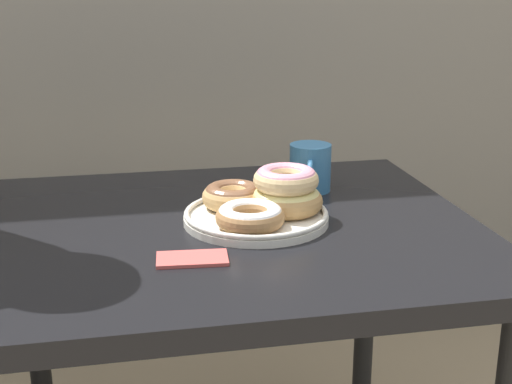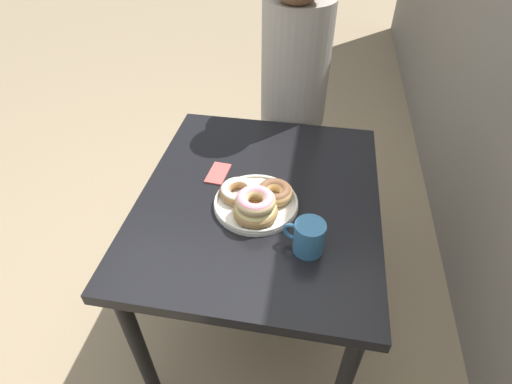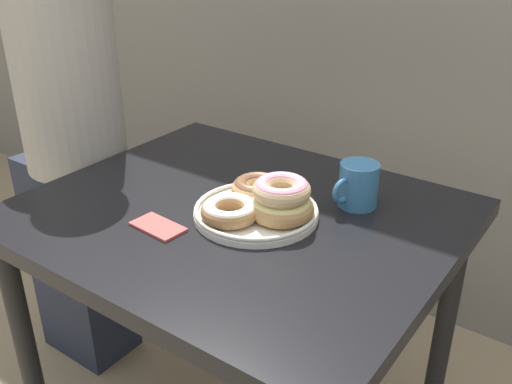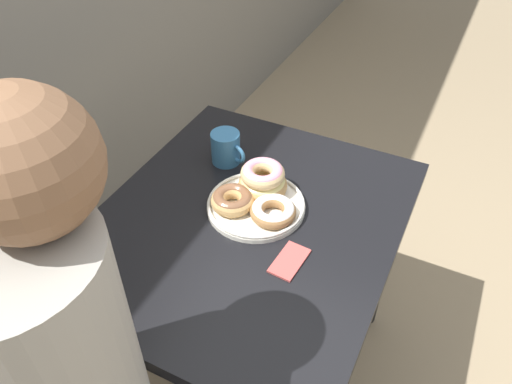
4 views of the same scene
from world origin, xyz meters
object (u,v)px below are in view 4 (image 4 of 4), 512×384
at_px(coffee_mug, 226,148).
at_px(napkin, 290,261).
at_px(dining_table, 247,244).
at_px(donut_plate, 257,195).

xyz_separation_m(coffee_mug, napkin, (-0.29, -0.34, -0.05)).
xyz_separation_m(dining_table, coffee_mug, (0.21, 0.18, 0.15)).
height_order(donut_plate, napkin, donut_plate).
distance_m(coffee_mug, napkin, 0.45).
bearing_deg(napkin, coffee_mug, 49.14).
bearing_deg(donut_plate, dining_table, -179.64).
bearing_deg(coffee_mug, dining_table, -139.76).
distance_m(donut_plate, coffee_mug, 0.22).
relative_size(donut_plate, napkin, 2.42).
bearing_deg(napkin, dining_table, 62.25).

